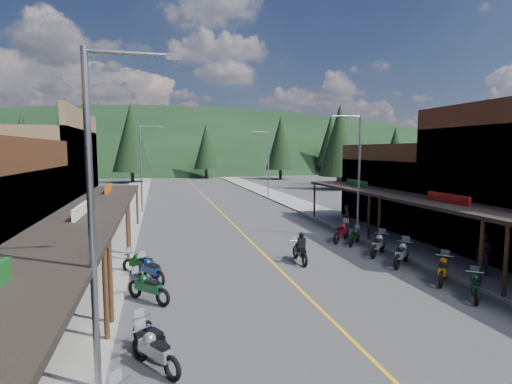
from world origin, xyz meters
TOP-DOWN VIEW (x-y plane):
  - ground at (0.00, 0.00)m, footprint 220.00×220.00m
  - centerline at (0.00, 20.00)m, footprint 0.15×90.00m
  - sidewalk_west at (-8.70, 20.00)m, footprint 3.40×94.00m
  - sidewalk_east at (8.70, 20.00)m, footprint 3.40×94.00m
  - shop_west_3 at (-13.78, 11.30)m, footprint 10.90×10.20m
  - shop_east_3 at (13.75, 11.30)m, footprint 10.90×10.20m
  - streetlight_0 at (-6.95, -6.00)m, footprint 2.16×0.18m
  - streetlight_1 at (-6.95, 22.00)m, footprint 2.16×0.18m
  - streetlight_2 at (6.95, 8.00)m, footprint 2.16×0.18m
  - streetlight_3 at (6.95, 30.00)m, footprint 2.16×0.18m
  - ridge_hill at (0.00, 135.00)m, footprint 310.00×140.00m
  - pine_1 at (-24.00, 70.00)m, footprint 5.88×5.88m
  - pine_2 at (-10.00, 58.00)m, footprint 6.72×6.72m
  - pine_3 at (4.00, 66.00)m, footprint 5.04×5.04m
  - pine_4 at (18.00, 60.00)m, footprint 5.88×5.88m
  - pine_5 at (34.00, 72.00)m, footprint 6.72×6.72m
  - pine_6 at (46.00, 64.00)m, footprint 5.04×5.04m
  - pine_7 at (-32.00, 76.00)m, footprint 5.88×5.88m
  - pine_8 at (-22.00, 40.00)m, footprint 4.48×4.48m
  - pine_9 at (24.00, 45.00)m, footprint 4.93×4.93m
  - pine_10 at (-18.00, 50.00)m, footprint 5.38×5.38m
  - pine_11 at (20.00, 38.00)m, footprint 5.82×5.82m
  - bike_west_5 at (-5.80, -5.27)m, footprint 1.71×2.06m
  - bike_west_6 at (-5.91, -4.37)m, footprint 1.55×2.00m
  - bike_west_7 at (-6.08, -0.32)m, footprint 2.00×2.09m
  - bike_west_8 at (-6.03, 2.00)m, footprint 1.71×2.21m
  - bike_west_9 at (-6.45, 3.00)m, footprint 2.14×1.96m
  - bike_east_6 at (6.23, -3.04)m, footprint 1.73×1.96m
  - bike_east_7 at (6.35, -1.06)m, footprint 2.08×2.13m
  - bike_east_8 at (6.11, 1.63)m, footprint 2.25×2.16m
  - bike_east_9 at (6.04, 3.69)m, footprint 2.21×2.19m
  - bike_east_10 at (5.95, 6.25)m, footprint 1.79×1.84m
  - bike_east_11 at (5.55, 7.20)m, footprint 2.22×2.18m
  - rider_on_bike at (1.37, 3.35)m, footprint 0.80×2.17m
  - pedestrian_east_a at (8.57, -0.91)m, footprint 0.60×0.77m
  - pedestrian_east_b at (7.46, 10.40)m, footprint 0.94×0.70m

SIDE VIEW (x-z plane):
  - ground at x=0.00m, z-range 0.00..0.00m
  - ridge_hill at x=0.00m, z-range -30.00..30.00m
  - centerline at x=0.00m, z-range 0.00..0.01m
  - sidewalk_west at x=-8.70m, z-range 0.00..0.15m
  - sidewalk_east at x=8.70m, z-range 0.00..0.15m
  - bike_east_10 at x=5.95m, z-range 0.00..1.10m
  - bike_west_6 at x=-5.91m, z-range 0.00..1.11m
  - bike_east_6 at x=6.23m, z-range 0.00..1.12m
  - bike_west_5 at x=-5.80m, z-range 0.00..1.16m
  - bike_west_8 at x=-6.03m, z-range 0.00..1.23m
  - bike_west_7 at x=-6.08m, z-range 0.00..1.24m
  - bike_west_9 at x=-6.45m, z-range 0.00..1.25m
  - bike_east_7 at x=6.35m, z-range 0.00..1.27m
  - rider_on_bike at x=1.37m, z-range -0.16..1.47m
  - bike_east_11 at x=5.55m, z-range 0.00..1.33m
  - bike_east_9 at x=6.04m, z-range 0.00..1.34m
  - bike_east_8 at x=6.11m, z-range 0.00..1.34m
  - pedestrian_east_b at x=7.46m, z-range 0.15..1.87m
  - pedestrian_east_a at x=8.57m, z-range 0.15..2.05m
  - shop_east_3 at x=13.75m, z-range -0.57..5.63m
  - shop_west_3 at x=-13.78m, z-range -0.58..7.62m
  - streetlight_0 at x=-6.95m, z-range 0.46..8.46m
  - streetlight_1 at x=-6.95m, z-range 0.46..8.46m
  - streetlight_2 at x=6.95m, z-range 0.46..8.46m
  - streetlight_3 at x=6.95m, z-range 0.46..8.46m
  - pine_8 at x=-22.00m, z-range 0.98..10.98m
  - pine_9 at x=24.00m, z-range 0.98..11.78m
  - pine_3 at x=4.00m, z-range 0.98..11.98m
  - pine_6 at x=46.00m, z-range 0.98..11.98m
  - pine_10 at x=-18.00m, z-range 0.98..12.58m
  - pine_11 at x=20.00m, z-range 0.99..13.39m
  - pine_1 at x=-24.00m, z-range 0.99..13.49m
  - pine_4 at x=18.00m, z-range 0.99..13.49m
  - pine_7 at x=-32.00m, z-range 0.99..13.49m
  - pine_2 at x=-10.00m, z-range 0.99..14.99m
  - pine_5 at x=34.00m, z-range 0.99..14.99m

